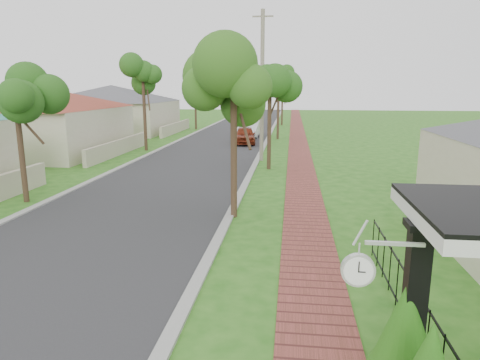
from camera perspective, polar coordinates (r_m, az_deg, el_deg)
The scene contains 15 objects.
ground at distance 8.67m, azimuth -12.95°, elevation -18.27°, with size 160.00×160.00×0.00m, color #266117.
road at distance 27.93m, azimuth -4.97°, elevation 3.21°, with size 7.00×120.00×0.02m, color #28282B.
kerb_right at distance 27.41m, azimuth 2.53°, elevation 3.07°, with size 0.30×120.00×0.10m, color #9E9E99.
kerb_left at distance 28.89m, azimuth -12.08°, elevation 3.29°, with size 0.30×120.00×0.10m, color #9E9E99.
sidewalk at distance 27.34m, azimuth 7.98°, elevation 2.94°, with size 1.50×120.00×0.03m, color #94403B.
porch_post at distance 7.05m, azimuth 22.12°, elevation -16.04°, with size 0.48×0.48×2.52m.
picket_fence at distance 8.26m, azimuth 22.39°, elevation -16.32°, with size 0.03×8.02×1.00m.
street_trees at distance 34.29m, azimuth -2.51°, elevation 12.52°, with size 10.70×37.65×5.89m.
far_house_red at distance 32.32m, azimuth -26.49°, elevation 7.39°, with size 15.56×15.56×4.60m.
far_house_grey at distance 44.68m, azimuth -16.61°, elevation 9.14°, with size 15.56×15.56×4.60m.
parked_car_red at distance 33.81m, azimuth 0.66°, elevation 5.97°, with size 1.59×3.94×1.34m, color maroon.
parked_car_white at distance 38.64m, azimuth 1.39°, elevation 6.93°, with size 1.68×4.82×1.59m, color white.
near_tree at distance 14.12m, azimuth -0.86°, elevation 11.71°, with size 2.07×2.07×5.31m.
utility_pole at distance 25.76m, azimuth 2.96°, elevation 12.36°, with size 1.20×0.24×8.72m.
station_clock at distance 6.16m, azimuth 15.77°, elevation -11.23°, with size 1.08×0.13×0.66m.
Camera 1 is at (2.71, -6.99, 4.35)m, focal length 32.00 mm.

